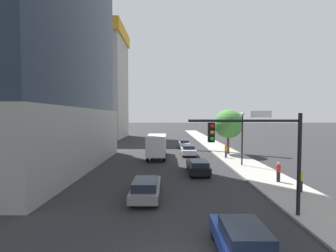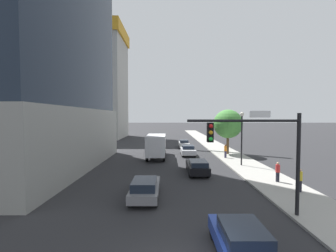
# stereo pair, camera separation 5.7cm
# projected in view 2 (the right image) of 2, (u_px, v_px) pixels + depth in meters

# --- Properties ---
(sidewalk) EXTENTS (4.12, 120.00, 0.15)m
(sidewalk) POSITION_uv_depth(u_px,v_px,m) (239.00, 161.00, 27.18)
(sidewalk) COLOR #9E9B93
(sidewalk) RESTS_ON ground
(construction_building) EXTENTS (25.24, 19.45, 36.68)m
(construction_building) POSITION_uv_depth(u_px,v_px,m) (96.00, 78.00, 57.61)
(construction_building) COLOR #B2AFA8
(construction_building) RESTS_ON ground
(traffic_light_pole) EXTENTS (6.10, 0.48, 5.67)m
(traffic_light_pole) POSITION_uv_depth(u_px,v_px,m) (258.00, 143.00, 11.91)
(traffic_light_pole) COLOR black
(traffic_light_pole) RESTS_ON sidewalk
(street_lamp) EXTENTS (0.44, 0.44, 5.86)m
(street_lamp) POSITION_uv_depth(u_px,v_px,m) (241.00, 131.00, 24.39)
(street_lamp) COLOR black
(street_lamp) RESTS_ON sidewalk
(street_tree) EXTENTS (4.13, 4.13, 6.40)m
(street_tree) POSITION_uv_depth(u_px,v_px,m) (228.00, 124.00, 31.85)
(street_tree) COLOR brown
(street_tree) RESTS_ON sidewalk
(car_white) EXTENTS (1.74, 4.41, 1.39)m
(car_white) POSITION_uv_depth(u_px,v_px,m) (184.00, 144.00, 39.36)
(car_white) COLOR silver
(car_white) RESTS_ON ground
(car_gray) EXTENTS (1.82, 4.46, 1.41)m
(car_gray) POSITION_uv_depth(u_px,v_px,m) (145.00, 188.00, 14.89)
(car_gray) COLOR slate
(car_gray) RESTS_ON ground
(car_blue) EXTENTS (1.85, 4.24, 1.40)m
(car_blue) POSITION_uv_depth(u_px,v_px,m) (242.00, 243.00, 8.43)
(car_blue) COLOR #233D9E
(car_blue) RESTS_ON ground
(car_silver) EXTENTS (1.93, 4.09, 1.42)m
(car_silver) POSITION_uv_depth(u_px,v_px,m) (188.00, 150.00, 31.54)
(car_silver) COLOR #B7B7BC
(car_silver) RESTS_ON ground
(car_black) EXTENTS (1.85, 4.74, 1.40)m
(car_black) POSITION_uv_depth(u_px,v_px,m) (197.00, 166.00, 21.45)
(car_black) COLOR black
(car_black) RESTS_ON ground
(box_truck) EXTENTS (2.37, 7.67, 3.14)m
(box_truck) POSITION_uv_depth(u_px,v_px,m) (156.00, 144.00, 29.58)
(box_truck) COLOR silver
(box_truck) RESTS_ON ground
(pedestrian_orange_shirt) EXTENTS (0.34, 0.34, 1.78)m
(pedestrian_orange_shirt) POSITION_uv_depth(u_px,v_px,m) (225.00, 151.00, 28.93)
(pedestrian_orange_shirt) COLOR #38334C
(pedestrian_orange_shirt) RESTS_ON sidewalk
(pedestrian_red_shirt) EXTENTS (0.34, 0.34, 1.62)m
(pedestrian_red_shirt) POSITION_uv_depth(u_px,v_px,m) (277.00, 172.00, 18.23)
(pedestrian_red_shirt) COLOR black
(pedestrian_red_shirt) RESTS_ON sidewalk
(pedestrian_yellow_shirt) EXTENTS (0.34, 0.34, 1.66)m
(pedestrian_yellow_shirt) POSITION_uv_depth(u_px,v_px,m) (299.00, 180.00, 15.82)
(pedestrian_yellow_shirt) COLOR black
(pedestrian_yellow_shirt) RESTS_ON sidewalk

